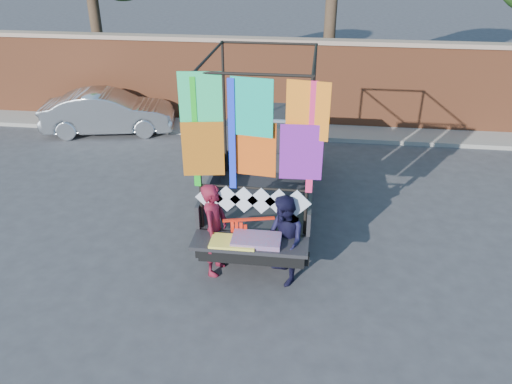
# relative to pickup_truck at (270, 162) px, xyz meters

# --- Properties ---
(ground) EXTENTS (90.00, 90.00, 0.00)m
(ground) POSITION_rel_pickup_truck_xyz_m (0.19, -2.14, -0.90)
(ground) COLOR #38383A
(ground) RESTS_ON ground
(brick_wall) EXTENTS (30.00, 0.45, 2.61)m
(brick_wall) POSITION_rel_pickup_truck_xyz_m (0.19, 4.86, 0.43)
(brick_wall) COLOR brown
(brick_wall) RESTS_ON ground
(curb) EXTENTS (30.00, 1.20, 0.12)m
(curb) POSITION_rel_pickup_truck_xyz_m (0.19, 4.16, -0.84)
(curb) COLOR gray
(curb) RESTS_ON ground
(pickup_truck) EXTENTS (2.26, 5.67, 3.57)m
(pickup_truck) POSITION_rel_pickup_truck_xyz_m (0.00, 0.00, 0.00)
(pickup_truck) COLOR black
(pickup_truck) RESTS_ON ground
(sedan) EXTENTS (3.97, 2.05, 1.25)m
(sedan) POSITION_rel_pickup_truck_xyz_m (-5.15, 3.52, -0.27)
(sedan) COLOR silver
(sedan) RESTS_ON ground
(woman) EXTENTS (0.49, 0.68, 1.72)m
(woman) POSITION_rel_pickup_truck_xyz_m (-0.66, -2.82, -0.04)
(woman) COLOR maroon
(woman) RESTS_ON ground
(man) EXTENTS (0.90, 0.98, 1.62)m
(man) POSITION_rel_pickup_truck_xyz_m (0.54, -2.94, -0.09)
(man) COLOR black
(man) RESTS_ON ground
(streamer_bundle) EXTENTS (0.85, 0.25, 0.60)m
(streamer_bundle) POSITION_rel_pickup_truck_xyz_m (-0.15, -2.89, 0.07)
(streamer_bundle) COLOR red
(streamer_bundle) RESTS_ON ground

